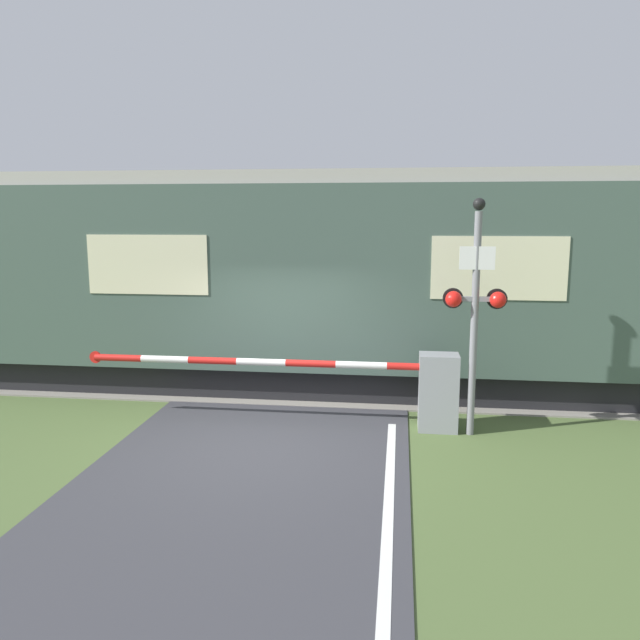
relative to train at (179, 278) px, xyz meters
name	(u,v)px	position (x,y,z in m)	size (l,w,h in m)	color
ground_plane	(265,442)	(2.44, -3.35, -2.08)	(80.00, 80.00, 0.00)	#4C6033
track_bed	(301,382)	(2.44, 0.00, -2.06)	(36.00, 3.20, 0.13)	gray
train	(179,278)	(0.00, 0.00, 0.00)	(21.67, 3.10, 4.07)	black
crossing_barrier	(406,387)	(4.50, -2.45, -1.41)	(5.98, 0.44, 1.20)	gray
signal_post	(475,303)	(5.48, -2.60, -0.06)	(0.94, 0.26, 3.55)	gray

